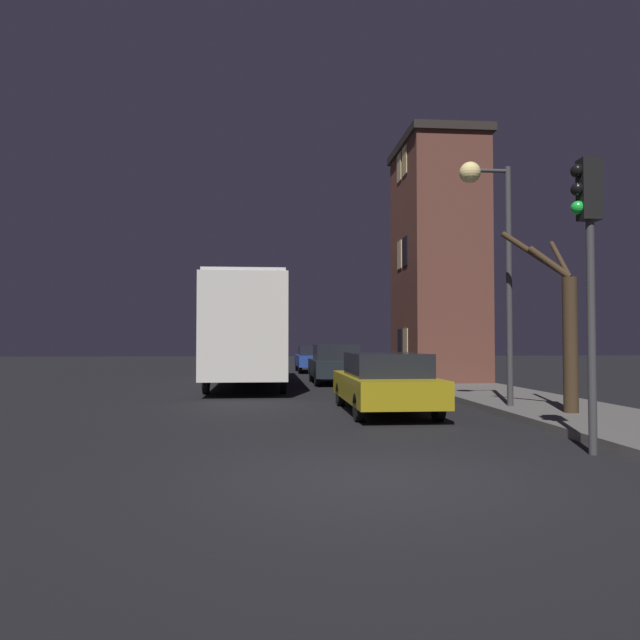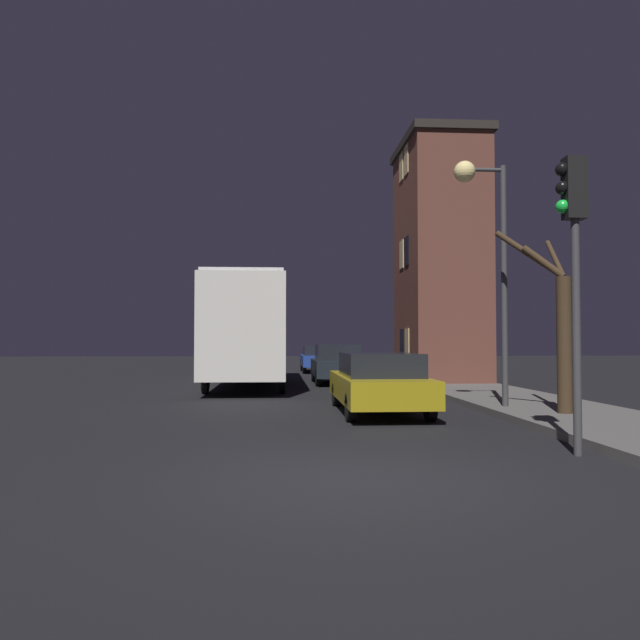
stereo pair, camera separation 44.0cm
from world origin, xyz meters
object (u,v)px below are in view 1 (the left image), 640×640
(traffic_light, at_px, (588,242))
(car_near_lane, at_px, (385,381))
(car_mid_lane, at_px, (335,364))
(bus, at_px, (248,325))
(car_far_lane, at_px, (314,358))
(streetlamp, at_px, (489,225))
(bare_tree, at_px, (565,326))

(traffic_light, distance_m, car_near_lane, 6.21)
(traffic_light, relative_size, car_near_lane, 0.90)
(car_mid_lane, bearing_deg, bus, -170.62)
(car_mid_lane, xyz_separation_m, car_far_lane, (-0.11, 8.96, -0.03))
(streetlamp, relative_size, car_far_lane, 1.24)
(traffic_light, distance_m, car_mid_lane, 15.37)
(streetlamp, bearing_deg, bus, 121.65)
(traffic_light, xyz_separation_m, car_far_lane, (-2.10, 24.03, -2.34))
(bare_tree, xyz_separation_m, car_near_lane, (-3.54, 1.51, -1.24))
(traffic_light, height_order, bus, traffic_light)
(bare_tree, relative_size, car_far_lane, 0.86)
(streetlamp, distance_m, car_far_lane, 19.32)
(bare_tree, relative_size, car_near_lane, 0.82)
(car_mid_lane, bearing_deg, car_far_lane, 90.68)
(car_near_lane, xyz_separation_m, car_mid_lane, (-0.04, 9.67, 0.06))
(traffic_light, xyz_separation_m, car_mid_lane, (-2.00, 15.07, -2.31))
(bus, distance_m, car_mid_lane, 3.65)
(car_near_lane, bearing_deg, car_far_lane, 90.45)
(car_mid_lane, relative_size, car_far_lane, 0.91)
(bus, xyz_separation_m, car_mid_lane, (3.30, 0.55, -1.45))
(bare_tree, xyz_separation_m, car_far_lane, (-3.69, 20.14, -1.21))
(car_mid_lane, bearing_deg, traffic_light, -82.44)
(streetlamp, relative_size, car_near_lane, 1.18)
(car_near_lane, relative_size, car_far_lane, 1.05)
(car_near_lane, bearing_deg, traffic_light, -70.06)
(bare_tree, relative_size, car_mid_lane, 0.95)
(car_near_lane, bearing_deg, streetlamp, -4.53)
(streetlamp, bearing_deg, car_mid_lane, 103.90)
(traffic_light, distance_m, car_far_lane, 24.23)
(streetlamp, bearing_deg, car_far_lane, 97.70)
(bare_tree, distance_m, car_mid_lane, 11.79)
(streetlamp, distance_m, bare_tree, 2.93)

